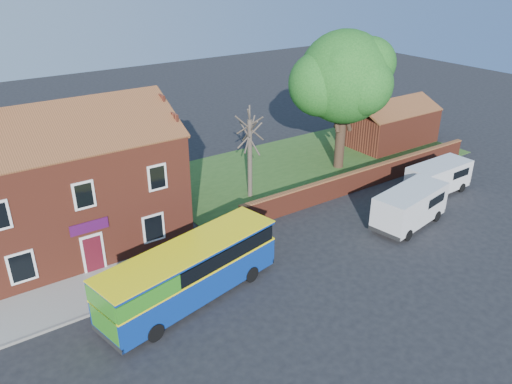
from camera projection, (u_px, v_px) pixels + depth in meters
ground at (282, 296)px, 25.08m from camera, size 120.00×120.00×0.00m
pavement at (107, 286)px, 25.77m from camera, size 18.00×3.50×0.12m
kerb at (119, 304)px, 24.46m from camera, size 18.00×0.15×0.14m
grass_strip at (312, 163)px, 41.43m from camera, size 26.00×12.00×0.04m
shop_building at (65, 189)px, 28.62m from camera, size 12.30×8.13×10.50m
boundary_wall at (366, 178)px, 36.61m from camera, size 22.00×0.38×1.60m
outbuilding at (389, 126)px, 45.36m from camera, size 8.20×5.06×4.17m
bus at (186, 273)px, 24.05m from camera, size 9.96×4.44×2.95m
van_near at (410, 206)px, 31.29m from camera, size 5.79×3.08×2.42m
van_far at (439, 177)px, 35.65m from camera, size 5.13×2.20×2.24m
large_tree at (344, 79)px, 37.80m from camera, size 8.87×7.02×10.82m
bare_tree at (250, 155)px, 34.30m from camera, size 2.32×2.76×6.19m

